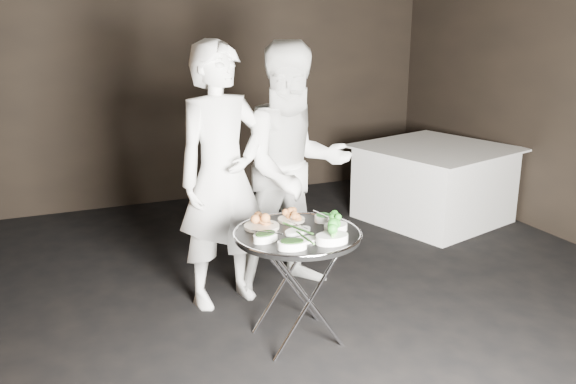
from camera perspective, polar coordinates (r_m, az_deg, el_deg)
name	(u,v)px	position (r m, az deg, el deg)	size (l,w,h in m)	color
floor	(310,348)	(4.01, 2.08, -14.41)	(6.00, 7.00, 0.05)	black
wall_back	(174,66)	(6.83, -10.65, 11.55)	(6.00, 0.05, 3.00)	black
tray_stand	(297,282)	(3.88, 0.88, -8.43)	(0.48, 0.41, 0.71)	silver
serving_tray	(298,234)	(3.76, 0.90, -3.97)	(0.79, 0.79, 0.04)	black
potato_plate_a	(262,223)	(3.82, -2.48, -2.87)	(0.22, 0.22, 0.08)	beige
potato_plate_b	(291,217)	(3.96, 0.31, -2.32)	(0.18, 0.18, 0.06)	beige
greens_bowl	(323,217)	(3.95, 3.30, -2.37)	(0.11, 0.11, 0.06)	white
asparagus_plate_a	(298,230)	(3.75, 0.92, -3.56)	(0.21, 0.16, 0.04)	white
asparagus_plate_b	(305,239)	(3.60, 1.63, -4.42)	(0.17, 0.10, 0.04)	white
spinach_bowl_a	(265,236)	(3.61, -2.14, -4.13)	(0.19, 0.15, 0.07)	white
spinach_bowl_b	(292,244)	(3.49, 0.38, -4.85)	(0.19, 0.15, 0.07)	white
broccoli_bowl_a	(336,226)	(3.79, 4.48, -3.18)	(0.19, 0.16, 0.07)	white
broccoli_bowl_b	(332,237)	(3.58, 4.14, -4.19)	(0.20, 0.14, 0.08)	white
serving_utensils	(296,221)	(3.80, 0.71, -2.75)	(0.58, 0.42, 0.01)	silver
waiter_left	(222,177)	(4.27, -6.18, 1.44)	(0.68, 0.45, 1.87)	silver
waiter_right	(294,169)	(4.50, 0.58, 2.18)	(0.90, 0.70, 1.85)	silver
dining_table	(434,183)	(6.35, 13.48, 0.80)	(1.33, 1.33, 0.76)	white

